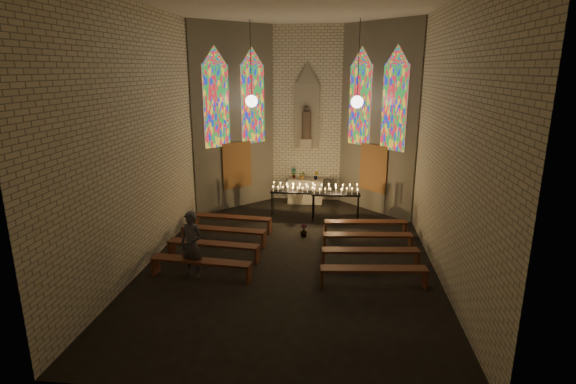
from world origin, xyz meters
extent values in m
plane|color=black|center=(0.00, 0.00, 0.00)|extent=(12.00, 12.00, 0.00)
cube|color=beige|center=(0.00, 6.00, 3.50)|extent=(8.00, 0.02, 7.00)
cube|color=beige|center=(0.00, -6.00, 3.50)|extent=(8.00, 0.02, 7.00)
cube|color=beige|center=(-4.00, 0.00, 3.50)|extent=(0.02, 12.00, 7.00)
cube|color=beige|center=(4.00, 0.00, 3.50)|extent=(0.02, 12.00, 7.00)
cube|color=silver|center=(0.00, 0.00, 7.00)|extent=(8.00, 12.00, 0.01)
cube|color=beige|center=(-2.75, 4.75, 3.50)|extent=(2.72, 2.72, 7.00)
cube|color=beige|center=(2.75, 4.75, 3.50)|extent=(2.72, 2.72, 7.00)
cube|color=#4C3F8C|center=(-3.21, 4.06, 4.00)|extent=(0.78, 0.78, 3.00)
cube|color=#4C3F8C|center=(-2.06, 5.21, 4.00)|extent=(0.78, 0.78, 3.00)
cube|color=#4C3F8C|center=(2.06, 5.21, 4.00)|extent=(0.78, 0.78, 3.00)
cube|color=#4C3F8C|center=(3.21, 4.06, 4.00)|extent=(0.78, 0.78, 3.00)
cube|color=brown|center=(-2.63, 4.63, 1.70)|extent=(0.95, 0.95, 1.80)
cube|color=brown|center=(2.63, 4.63, 1.70)|extent=(0.95, 0.95, 1.80)
cube|color=gray|center=(0.00, 5.92, 3.50)|extent=(1.00, 0.12, 2.60)
cone|color=gray|center=(0.00, 5.92, 5.15)|extent=(1.00, 1.00, 0.80)
cube|color=#B1A890|center=(0.00, 5.78, 2.40)|extent=(0.45, 0.30, 0.40)
cylinder|color=brown|center=(0.00, 5.78, 3.15)|extent=(0.36, 0.36, 1.10)
sphere|color=brown|center=(0.00, 5.78, 3.80)|extent=(0.26, 0.26, 0.26)
sphere|color=white|center=(-1.90, 4.10, 4.20)|extent=(0.44, 0.44, 0.44)
cylinder|color=black|center=(-1.90, 4.10, 5.60)|extent=(0.02, 0.02, 2.80)
sphere|color=white|center=(1.90, 4.10, 4.20)|extent=(0.44, 0.44, 0.44)
cylinder|color=black|center=(1.90, 4.10, 5.60)|extent=(0.02, 0.02, 2.80)
cube|color=#B1A890|center=(0.00, 5.45, 0.50)|extent=(1.40, 0.60, 1.00)
imported|color=#4C723F|center=(-0.49, 5.55, 1.21)|extent=(0.23, 0.16, 0.43)
imported|color=#4C723F|center=(-0.12, 5.39, 1.18)|extent=(0.40, 0.38, 0.35)
imported|color=#4C723F|center=(0.43, 5.42, 1.17)|extent=(0.22, 0.19, 0.34)
imported|color=#4C723F|center=(0.23, 1.59, 0.21)|extent=(0.30, 0.30, 0.43)
cube|color=black|center=(-0.33, 3.60, 0.95)|extent=(1.66, 0.41, 0.05)
cylinder|color=black|center=(-1.10, 3.45, 0.47)|extent=(0.03, 0.03, 0.93)
cylinder|color=black|center=(0.45, 3.44, 0.47)|extent=(0.03, 0.03, 0.93)
cylinder|color=black|center=(-1.10, 3.76, 0.47)|extent=(0.03, 0.03, 0.93)
cylinder|color=black|center=(0.45, 3.75, 0.47)|extent=(0.03, 0.03, 0.93)
cube|color=black|center=(1.24, 3.28, 1.00)|extent=(1.75, 0.48, 0.05)
cylinder|color=black|center=(0.43, 3.09, 0.49)|extent=(0.03, 0.03, 0.98)
cylinder|color=black|center=(2.06, 3.15, 0.49)|extent=(0.03, 0.03, 0.98)
cylinder|color=black|center=(0.42, 3.41, 0.49)|extent=(0.03, 0.03, 0.98)
cylinder|color=black|center=(2.05, 3.48, 0.49)|extent=(0.03, 0.03, 0.98)
cube|color=#532817|center=(-2.23, 1.87, 0.48)|extent=(2.71, 0.64, 0.06)
cube|color=#532817|center=(-3.54, 2.00, 0.24)|extent=(0.10, 0.38, 0.48)
cube|color=#532817|center=(-0.93, 1.74, 0.24)|extent=(0.10, 0.38, 0.48)
cube|color=#532817|center=(2.23, 1.87, 0.48)|extent=(2.71, 0.64, 0.06)
cube|color=#532817|center=(0.93, 1.74, 0.24)|extent=(0.10, 0.38, 0.48)
cube|color=#532817|center=(3.54, 2.00, 0.24)|extent=(0.10, 0.38, 0.48)
cube|color=#532817|center=(-2.23, 0.67, 0.48)|extent=(2.71, 0.64, 0.06)
cube|color=#532817|center=(-3.54, 0.80, 0.24)|extent=(0.10, 0.38, 0.48)
cube|color=#532817|center=(-0.93, 0.54, 0.24)|extent=(0.10, 0.38, 0.48)
cube|color=#532817|center=(2.23, 0.67, 0.48)|extent=(2.71, 0.64, 0.06)
cube|color=#532817|center=(0.93, 0.54, 0.24)|extent=(0.10, 0.38, 0.48)
cube|color=#532817|center=(3.54, 0.80, 0.24)|extent=(0.10, 0.38, 0.48)
cube|color=#532817|center=(-2.23, -0.53, 0.48)|extent=(2.71, 0.64, 0.06)
cube|color=#532817|center=(-3.54, -0.40, 0.24)|extent=(0.10, 0.38, 0.48)
cube|color=#532817|center=(-0.93, -0.66, 0.24)|extent=(0.10, 0.38, 0.48)
cube|color=#532817|center=(2.23, -0.53, 0.48)|extent=(2.71, 0.64, 0.06)
cube|color=#532817|center=(0.93, -0.66, 0.24)|extent=(0.10, 0.38, 0.48)
cube|color=#532817|center=(3.54, -0.40, 0.24)|extent=(0.10, 0.38, 0.48)
cube|color=#532817|center=(-2.23, -1.73, 0.48)|extent=(2.71, 0.64, 0.06)
cube|color=#532817|center=(-3.54, -1.60, 0.24)|extent=(0.10, 0.38, 0.48)
cube|color=#532817|center=(-0.93, -1.86, 0.24)|extent=(0.10, 0.38, 0.48)
cube|color=#532817|center=(2.23, -1.73, 0.48)|extent=(2.71, 0.64, 0.06)
cube|color=#532817|center=(0.93, -1.86, 0.24)|extent=(0.10, 0.38, 0.48)
cube|color=#532817|center=(3.54, -1.60, 0.24)|extent=(0.10, 0.38, 0.48)
imported|color=#4E4D58|center=(-2.49, -1.64, 0.90)|extent=(0.76, 0.62, 1.80)
camera|label=1|loc=(1.20, -12.26, 5.35)|focal=28.00mm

